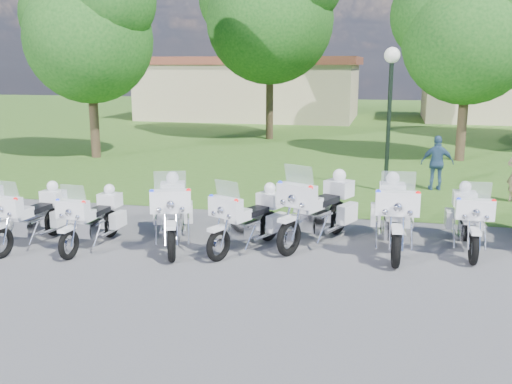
% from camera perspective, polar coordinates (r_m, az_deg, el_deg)
% --- Properties ---
extents(ground, '(100.00, 100.00, 0.00)m').
position_cam_1_polar(ground, '(11.53, -4.64, -5.72)').
color(ground, '#5C5C61').
rests_on(ground, ground).
extents(grass_lawn, '(100.00, 48.00, 0.01)m').
position_cam_1_polar(grass_lawn, '(37.73, 8.11, 7.02)').
color(grass_lawn, '#3E6821').
rests_on(grass_lawn, ground).
extents(motorcycle_1, '(0.84, 2.18, 1.47)m').
position_cam_1_polar(motorcycle_1, '(12.50, -21.45, -2.19)').
color(motorcycle_1, black).
rests_on(motorcycle_1, ground).
extents(motorcycle_2, '(0.75, 2.10, 1.41)m').
position_cam_1_polar(motorcycle_2, '(12.00, -15.95, -2.50)').
color(motorcycle_2, black).
rests_on(motorcycle_2, ground).
extents(motorcycle_3, '(1.36, 2.41, 1.69)m').
position_cam_1_polar(motorcycle_3, '(11.71, -8.36, -1.92)').
color(motorcycle_3, black).
rests_on(motorcycle_3, ground).
extents(motorcycle_4, '(1.30, 2.11, 1.51)m').
position_cam_1_polar(motorcycle_4, '(11.35, -0.69, -2.63)').
color(motorcycle_4, black).
rests_on(motorcycle_4, ground).
extents(motorcycle_5, '(1.52, 2.43, 1.75)m').
position_cam_1_polar(motorcycle_5, '(11.81, 6.31, -1.62)').
color(motorcycle_5, black).
rests_on(motorcycle_5, ground).
extents(motorcycle_6, '(0.92, 2.60, 1.74)m').
position_cam_1_polar(motorcycle_6, '(11.61, 13.59, -2.15)').
color(motorcycle_6, black).
rests_on(motorcycle_6, ground).
extents(motorcycle_7, '(0.75, 2.26, 1.52)m').
position_cam_1_polar(motorcycle_7, '(12.09, 20.44, -2.48)').
color(motorcycle_7, black).
rests_on(motorcycle_7, ground).
extents(lamp_post, '(0.44, 0.44, 4.09)m').
position_cam_1_polar(lamp_post, '(16.67, 13.32, 10.50)').
color(lamp_post, black).
rests_on(lamp_post, ground).
extents(tree_0, '(5.70, 4.87, 7.61)m').
position_cam_1_polar(tree_0, '(23.46, -16.47, 15.59)').
color(tree_0, '#38281C').
rests_on(tree_0, ground).
extents(tree_1, '(7.10, 6.06, 9.47)m').
position_cam_1_polar(tree_1, '(28.38, 1.32, 17.99)').
color(tree_1, '#38281C').
rests_on(tree_1, ground).
extents(tree_2, '(5.69, 4.85, 7.59)m').
position_cam_1_polar(tree_2, '(23.14, 20.47, 15.33)').
color(tree_2, '#38281C').
rests_on(tree_2, ground).
extents(building_west, '(14.56, 8.32, 4.10)m').
position_cam_1_polar(building_west, '(39.57, -0.48, 10.39)').
color(building_west, '#C4B28D').
rests_on(building_west, ground).
extents(building_east, '(11.44, 7.28, 4.10)m').
position_cam_1_polar(building_east, '(41.14, 24.26, 9.39)').
color(building_east, '#C4B28D').
rests_on(building_east, ground).
extents(bystander_c, '(0.97, 0.48, 1.60)m').
position_cam_1_polar(bystander_c, '(17.49, 17.66, 2.76)').
color(bystander_c, '#304F74').
rests_on(bystander_c, ground).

